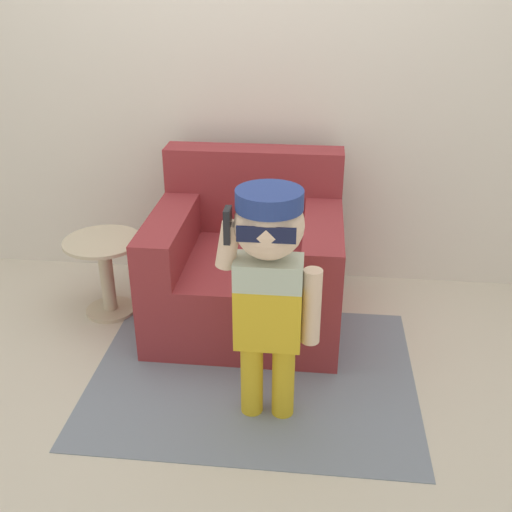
% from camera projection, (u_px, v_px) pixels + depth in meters
% --- Properties ---
extents(ground_plane, '(10.00, 10.00, 0.00)m').
position_uv_depth(ground_plane, '(229.00, 335.00, 3.06)').
color(ground_plane, beige).
extents(wall_back, '(10.00, 0.05, 2.60)m').
position_uv_depth(wall_back, '(245.00, 50.00, 3.16)').
color(wall_back, silver).
rests_on(wall_back, ground_plane).
extents(armchair, '(0.95, 0.87, 0.84)m').
position_uv_depth(armchair, '(248.00, 265.00, 3.11)').
color(armchair, maroon).
rests_on(armchair, ground_plane).
extents(person_child, '(0.41, 0.31, 1.00)m').
position_uv_depth(person_child, '(269.00, 273.00, 2.25)').
color(person_child, gold).
rests_on(person_child, ground_plane).
extents(side_table, '(0.41, 0.41, 0.43)m').
position_uv_depth(side_table, '(106.00, 269.00, 3.16)').
color(side_table, beige).
rests_on(side_table, ground_plane).
extents(rug, '(1.47, 1.16, 0.01)m').
position_uv_depth(rug, '(254.00, 373.00, 2.78)').
color(rug, gray).
rests_on(rug, ground_plane).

